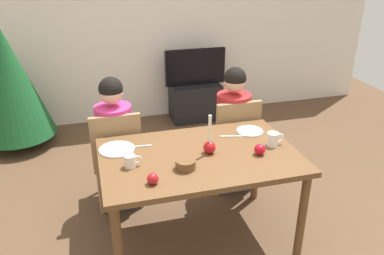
{
  "coord_description": "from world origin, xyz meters",
  "views": [
    {
      "loc": [
        -0.7,
        -2.31,
        2.07
      ],
      "look_at": [
        0.0,
        0.2,
        0.87
      ],
      "focal_mm": 36.28,
      "sensor_mm": 36.0,
      "label": 1
    }
  ],
  "objects_px": {
    "tv": "(195,67)",
    "mug_right": "(273,139)",
    "person_right_child": "(232,132)",
    "plate_left": "(117,149)",
    "tv_stand": "(195,102)",
    "plate_right": "(250,131)",
    "person_left_child": "(116,146)",
    "apple_near_candle": "(260,149)",
    "apple_by_left_plate": "(153,179)",
    "candle_centerpiece": "(210,145)",
    "mug_left": "(130,161)",
    "chair_left": "(117,154)",
    "bowl_walnuts": "(186,164)",
    "dining_table": "(199,164)",
    "chair_right": "(233,139)",
    "christmas_tree": "(9,82)"
  },
  "relations": [
    {
      "from": "person_right_child",
      "to": "plate_right",
      "type": "xyz_separation_m",
      "value": [
        -0.01,
        -0.39,
        0.19
      ]
    },
    {
      "from": "mug_left",
      "to": "apple_near_candle",
      "type": "bearing_deg",
      "value": -4.54
    },
    {
      "from": "tv",
      "to": "bowl_walnuts",
      "type": "height_order",
      "value": "tv"
    },
    {
      "from": "tv",
      "to": "mug_right",
      "type": "height_order",
      "value": "tv"
    },
    {
      "from": "person_right_child",
      "to": "bowl_walnuts",
      "type": "height_order",
      "value": "person_right_child"
    },
    {
      "from": "apple_near_candle",
      "to": "person_right_child",
      "type": "bearing_deg",
      "value": 82.95
    },
    {
      "from": "chair_right",
      "to": "dining_table",
      "type": "bearing_deg",
      "value": -129.59
    },
    {
      "from": "apple_by_left_plate",
      "to": "candle_centerpiece",
      "type": "bearing_deg",
      "value": 31.83
    },
    {
      "from": "tv_stand",
      "to": "tv",
      "type": "bearing_deg",
      "value": 90.0
    },
    {
      "from": "apple_near_candle",
      "to": "christmas_tree",
      "type": "bearing_deg",
      "value": 131.35
    },
    {
      "from": "tv",
      "to": "mug_right",
      "type": "relative_size",
      "value": 5.96
    },
    {
      "from": "apple_by_left_plate",
      "to": "tv_stand",
      "type": "bearing_deg",
      "value": 68.64
    },
    {
      "from": "plate_left",
      "to": "mug_right",
      "type": "bearing_deg",
      "value": -11.89
    },
    {
      "from": "chair_right",
      "to": "candle_centerpiece",
      "type": "height_order",
      "value": "candle_centerpiece"
    },
    {
      "from": "person_left_child",
      "to": "tv_stand",
      "type": "xyz_separation_m",
      "value": [
        1.17,
        1.66,
        -0.33
      ]
    },
    {
      "from": "apple_by_left_plate",
      "to": "dining_table",
      "type": "bearing_deg",
      "value": 36.68
    },
    {
      "from": "person_right_child",
      "to": "plate_left",
      "type": "height_order",
      "value": "person_right_child"
    },
    {
      "from": "chair_right",
      "to": "plate_left",
      "type": "xyz_separation_m",
      "value": [
        -1.06,
        -0.39,
        0.24
      ]
    },
    {
      "from": "bowl_walnuts",
      "to": "candle_centerpiece",
      "type": "bearing_deg",
      "value": 36.42
    },
    {
      "from": "mug_left",
      "to": "apple_near_candle",
      "type": "height_order",
      "value": "mug_left"
    },
    {
      "from": "bowl_walnuts",
      "to": "apple_near_candle",
      "type": "relative_size",
      "value": 1.7
    },
    {
      "from": "candle_centerpiece",
      "to": "apple_by_left_plate",
      "type": "xyz_separation_m",
      "value": [
        -0.46,
        -0.29,
        -0.03
      ]
    },
    {
      "from": "dining_table",
      "to": "chair_left",
      "type": "height_order",
      "value": "chair_left"
    },
    {
      "from": "chair_right",
      "to": "apple_near_candle",
      "type": "bearing_deg",
      "value": -97.36
    },
    {
      "from": "christmas_tree",
      "to": "chair_right",
      "type": "bearing_deg",
      "value": -36.1
    },
    {
      "from": "person_right_child",
      "to": "plate_left",
      "type": "relative_size",
      "value": 4.57
    },
    {
      "from": "mug_right",
      "to": "apple_by_left_plate",
      "type": "relative_size",
      "value": 1.8
    },
    {
      "from": "person_left_child",
      "to": "person_right_child",
      "type": "xyz_separation_m",
      "value": [
        1.04,
        0.0,
        0.0
      ]
    },
    {
      "from": "person_left_child",
      "to": "plate_right",
      "type": "xyz_separation_m",
      "value": [
        1.03,
        -0.39,
        0.19
      ]
    },
    {
      "from": "mug_right",
      "to": "mug_left",
      "type": "bearing_deg",
      "value": -178.4
    },
    {
      "from": "tv_stand",
      "to": "mug_right",
      "type": "relative_size",
      "value": 4.83
    },
    {
      "from": "tv",
      "to": "mug_left",
      "type": "height_order",
      "value": "tv"
    },
    {
      "from": "mug_left",
      "to": "tv",
      "type": "bearing_deg",
      "value": 64.51
    },
    {
      "from": "person_left_child",
      "to": "apple_near_candle",
      "type": "xyz_separation_m",
      "value": [
        0.95,
        -0.76,
        0.22
      ]
    },
    {
      "from": "dining_table",
      "to": "person_right_child",
      "type": "height_order",
      "value": "person_right_child"
    },
    {
      "from": "mug_right",
      "to": "chair_left",
      "type": "bearing_deg",
      "value": 150.53
    },
    {
      "from": "person_right_child",
      "to": "plate_left",
      "type": "xyz_separation_m",
      "value": [
        -1.06,
        -0.42,
        0.19
      ]
    },
    {
      "from": "christmas_tree",
      "to": "tv_stand",
      "type": "bearing_deg",
      "value": 5.43
    },
    {
      "from": "tv_stand",
      "to": "apple_by_left_plate",
      "type": "height_order",
      "value": "apple_by_left_plate"
    },
    {
      "from": "mug_left",
      "to": "candle_centerpiece",
      "type": "bearing_deg",
      "value": 4.25
    },
    {
      "from": "tv_stand",
      "to": "plate_right",
      "type": "relative_size",
      "value": 3.04
    },
    {
      "from": "chair_left",
      "to": "candle_centerpiece",
      "type": "relative_size",
      "value": 3.08
    },
    {
      "from": "person_right_child",
      "to": "apple_near_candle",
      "type": "bearing_deg",
      "value": -97.05
    },
    {
      "from": "chair_left",
      "to": "mug_right",
      "type": "bearing_deg",
      "value": -29.47
    },
    {
      "from": "tv_stand",
      "to": "plate_right",
      "type": "bearing_deg",
      "value": -93.74
    },
    {
      "from": "apple_by_left_plate",
      "to": "plate_left",
      "type": "bearing_deg",
      "value": 108.72
    },
    {
      "from": "chair_right",
      "to": "apple_near_candle",
      "type": "xyz_separation_m",
      "value": [
        -0.09,
        -0.72,
        0.28
      ]
    },
    {
      "from": "mug_left",
      "to": "bowl_walnuts",
      "type": "distance_m",
      "value": 0.37
    },
    {
      "from": "chair_left",
      "to": "tv_stand",
      "type": "bearing_deg",
      "value": 55.42
    },
    {
      "from": "dining_table",
      "to": "candle_centerpiece",
      "type": "relative_size",
      "value": 4.8
    }
  ]
}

